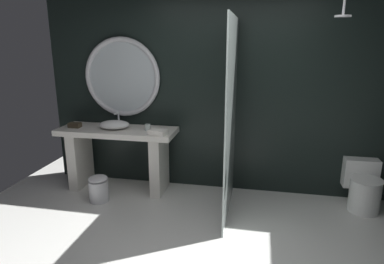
{
  "coord_description": "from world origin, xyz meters",
  "views": [
    {
      "loc": [
        0.42,
        -2.4,
        1.93
      ],
      "look_at": [
        -0.24,
        0.87,
        1.03
      ],
      "focal_mm": 31.41,
      "sensor_mm": 36.0,
      "label": 1
    }
  ],
  "objects_px": {
    "toilet": "(363,186)",
    "waste_bin": "(99,188)",
    "rain_shower_head": "(343,12)",
    "tumbler_cup": "(148,127)",
    "vessel_sink": "(114,125)",
    "tissue_box": "(75,125)",
    "folded_hand_towel": "(158,132)",
    "round_wall_mirror": "(122,77)"
  },
  "relations": [
    {
      "from": "waste_bin",
      "to": "tumbler_cup",
      "type": "bearing_deg",
      "value": 37.36
    },
    {
      "from": "round_wall_mirror",
      "to": "folded_hand_towel",
      "type": "height_order",
      "value": "round_wall_mirror"
    },
    {
      "from": "vessel_sink",
      "to": "round_wall_mirror",
      "type": "relative_size",
      "value": 0.39
    },
    {
      "from": "toilet",
      "to": "waste_bin",
      "type": "xyz_separation_m",
      "value": [
        -3.17,
        -0.47,
        -0.1
      ]
    },
    {
      "from": "rain_shower_head",
      "to": "waste_bin",
      "type": "distance_m",
      "value": 3.38
    },
    {
      "from": "vessel_sink",
      "to": "folded_hand_towel",
      "type": "bearing_deg",
      "value": -15.43
    },
    {
      "from": "vessel_sink",
      "to": "waste_bin",
      "type": "relative_size",
      "value": 1.21
    },
    {
      "from": "vessel_sink",
      "to": "rain_shower_head",
      "type": "bearing_deg",
      "value": -4.1
    },
    {
      "from": "rain_shower_head",
      "to": "folded_hand_towel",
      "type": "height_order",
      "value": "rain_shower_head"
    },
    {
      "from": "tumbler_cup",
      "to": "folded_hand_towel",
      "type": "distance_m",
      "value": 0.24
    },
    {
      "from": "vessel_sink",
      "to": "folded_hand_towel",
      "type": "distance_m",
      "value": 0.67
    },
    {
      "from": "tumbler_cup",
      "to": "toilet",
      "type": "distance_m",
      "value": 2.71
    },
    {
      "from": "rain_shower_head",
      "to": "folded_hand_towel",
      "type": "xyz_separation_m",
      "value": [
        -1.97,
        0.01,
        -1.36
      ]
    },
    {
      "from": "rain_shower_head",
      "to": "tissue_box",
      "type": "bearing_deg",
      "value": 177.53
    },
    {
      "from": "round_wall_mirror",
      "to": "toilet",
      "type": "distance_m",
      "value": 3.3
    },
    {
      "from": "vessel_sink",
      "to": "folded_hand_towel",
      "type": "relative_size",
      "value": 1.86
    },
    {
      "from": "vessel_sink",
      "to": "tissue_box",
      "type": "distance_m",
      "value": 0.54
    },
    {
      "from": "rain_shower_head",
      "to": "toilet",
      "type": "relative_size",
      "value": 0.59
    },
    {
      "from": "waste_bin",
      "to": "folded_hand_towel",
      "type": "relative_size",
      "value": 1.54
    },
    {
      "from": "folded_hand_towel",
      "to": "vessel_sink",
      "type": "bearing_deg",
      "value": 164.57
    },
    {
      "from": "rain_shower_head",
      "to": "folded_hand_towel",
      "type": "distance_m",
      "value": 2.39
    },
    {
      "from": "vessel_sink",
      "to": "tumbler_cup",
      "type": "distance_m",
      "value": 0.46
    },
    {
      "from": "round_wall_mirror",
      "to": "tissue_box",
      "type": "bearing_deg",
      "value": -152.32
    },
    {
      "from": "tissue_box",
      "to": "rain_shower_head",
      "type": "relative_size",
      "value": 0.46
    },
    {
      "from": "toilet",
      "to": "folded_hand_towel",
      "type": "distance_m",
      "value": 2.53
    },
    {
      "from": "round_wall_mirror",
      "to": "rain_shower_head",
      "type": "relative_size",
      "value": 3.15
    },
    {
      "from": "tumbler_cup",
      "to": "rain_shower_head",
      "type": "bearing_deg",
      "value": -4.46
    },
    {
      "from": "tumbler_cup",
      "to": "waste_bin",
      "type": "height_order",
      "value": "tumbler_cup"
    },
    {
      "from": "vessel_sink",
      "to": "tissue_box",
      "type": "relative_size",
      "value": 2.62
    },
    {
      "from": "vessel_sink",
      "to": "toilet",
      "type": "xyz_separation_m",
      "value": [
        3.1,
        0.04,
        -0.62
      ]
    },
    {
      "from": "tissue_box",
      "to": "rain_shower_head",
      "type": "xyz_separation_m",
      "value": [
        3.15,
        -0.14,
        1.35
      ]
    },
    {
      "from": "round_wall_mirror",
      "to": "vessel_sink",
      "type": "bearing_deg",
      "value": -98.62
    },
    {
      "from": "round_wall_mirror",
      "to": "rain_shower_head",
      "type": "xyz_separation_m",
      "value": [
        2.58,
        -0.44,
        0.75
      ]
    },
    {
      "from": "tumbler_cup",
      "to": "round_wall_mirror",
      "type": "bearing_deg",
      "value": 147.59
    },
    {
      "from": "rain_shower_head",
      "to": "waste_bin",
      "type": "xyz_separation_m",
      "value": [
        -2.68,
        -0.24,
        -2.05
      ]
    },
    {
      "from": "waste_bin",
      "to": "folded_hand_towel",
      "type": "bearing_deg",
      "value": 18.86
    },
    {
      "from": "toilet",
      "to": "waste_bin",
      "type": "height_order",
      "value": "toilet"
    },
    {
      "from": "tissue_box",
      "to": "round_wall_mirror",
      "type": "height_order",
      "value": "round_wall_mirror"
    },
    {
      "from": "toilet",
      "to": "vessel_sink",
      "type": "bearing_deg",
      "value": -179.21
    },
    {
      "from": "tumbler_cup",
      "to": "toilet",
      "type": "relative_size",
      "value": 0.15
    },
    {
      "from": "folded_hand_towel",
      "to": "rain_shower_head",
      "type": "bearing_deg",
      "value": -0.25
    },
    {
      "from": "tumbler_cup",
      "to": "waste_bin",
      "type": "xyz_separation_m",
      "value": [
        -0.53,
        -0.4,
        -0.71
      ]
    }
  ]
}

